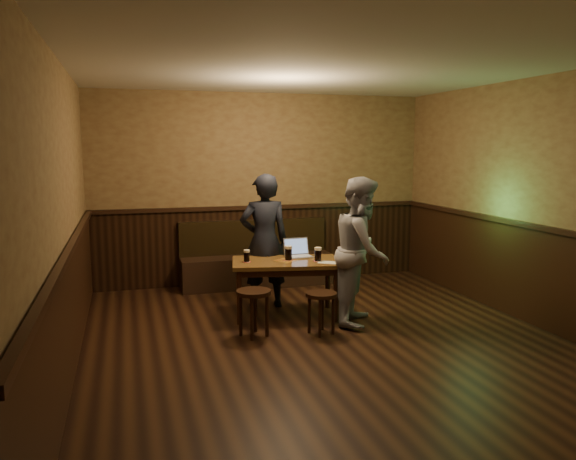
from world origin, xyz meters
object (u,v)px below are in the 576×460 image
(pint_left, at_px, (247,256))
(person_suit, at_px, (264,241))
(pint_right, at_px, (318,254))
(laptop, at_px, (298,252))
(person_grey, at_px, (362,251))
(stool_left, at_px, (254,300))
(pub_table, at_px, (286,268))
(stool_right, at_px, (321,301))
(pint_mid, at_px, (288,253))
(bench, at_px, (256,264))

(pint_left, distance_m, person_suit, 0.52)
(pint_right, bearing_deg, laptop, 113.81)
(laptop, bearing_deg, person_grey, -52.93)
(stool_left, xyz_separation_m, person_grey, (1.31, 0.14, 0.44))
(pub_table, xyz_separation_m, laptop, (0.21, 0.19, 0.15))
(pint_right, distance_m, person_suit, 0.79)
(person_grey, bearing_deg, stool_right, 145.90)
(laptop, distance_m, person_grey, 0.88)
(pint_mid, xyz_separation_m, person_suit, (-0.19, 0.45, 0.08))
(pub_table, relative_size, pint_right, 8.15)
(pint_mid, bearing_deg, stool_right, -78.85)
(stool_right, xyz_separation_m, pint_right, (0.17, 0.60, 0.39))
(bench, height_order, pub_table, bench)
(pub_table, relative_size, person_grey, 0.81)
(pint_right, relative_size, laptop, 0.51)
(laptop, bearing_deg, bench, 95.56)
(person_suit, relative_size, person_grey, 1.00)
(person_suit, distance_m, person_grey, 1.31)
(pint_right, bearing_deg, person_grey, -38.95)
(stool_left, bearing_deg, bench, 76.27)
(laptop, relative_size, person_grey, 0.20)
(stool_left, bearing_deg, pub_table, 49.12)
(bench, bearing_deg, person_grey, -69.41)
(pint_mid, height_order, person_suit, person_suit)
(person_suit, xyz_separation_m, person_grey, (0.92, -0.94, -0.00))
(stool_left, relative_size, laptop, 1.53)
(stool_left, xyz_separation_m, person_suit, (0.38, 1.07, 0.44))
(pub_table, distance_m, person_grey, 0.94)
(bench, relative_size, stool_right, 4.78)
(laptop, distance_m, person_suit, 0.46)
(stool_left, relative_size, stool_right, 1.10)
(pint_left, xyz_separation_m, laptop, (0.67, 0.14, -0.01))
(bench, xyz_separation_m, pub_table, (-0.00, -1.57, 0.28))
(laptop, bearing_deg, pub_table, -140.71)
(bench, distance_m, stool_right, 2.33)
(pint_right, xyz_separation_m, person_grey, (0.42, -0.34, 0.08))
(pint_right, bearing_deg, stool_left, -151.99)
(stool_right, distance_m, pint_left, 1.10)
(pub_table, bearing_deg, pint_left, -175.21)
(pub_table, xyz_separation_m, stool_right, (0.19, -0.75, -0.22))
(pint_mid, bearing_deg, person_grey, -33.64)
(laptop, relative_size, person_suit, 0.20)
(stool_left, distance_m, person_suit, 1.22)
(person_suit, bearing_deg, pint_right, 133.01)
(pub_table, relative_size, stool_right, 2.99)
(bench, height_order, person_grey, person_grey)
(pint_left, xyz_separation_m, person_grey, (1.24, -0.53, 0.09))
(bench, bearing_deg, pint_right, -78.31)
(pub_table, relative_size, person_suit, 0.81)
(pint_mid, bearing_deg, person_suit, 112.63)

